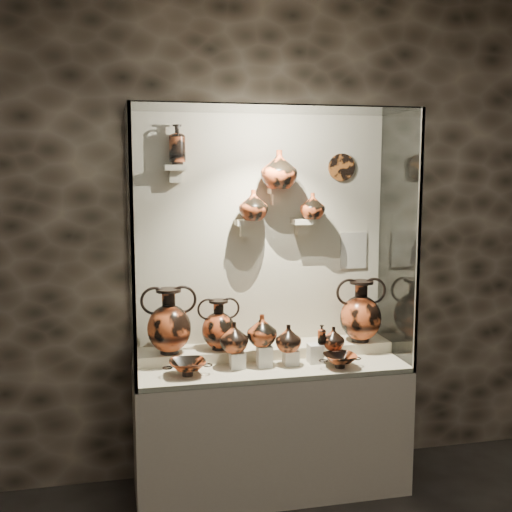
{
  "coord_description": "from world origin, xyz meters",
  "views": [
    {
      "loc": [
        -0.95,
        -1.6,
        2.05
      ],
      "look_at": [
        -0.08,
        2.25,
        1.5
      ],
      "focal_mm": 45.0,
      "sensor_mm": 36.0,
      "label": 1
    }
  ],
  "objects_px": {
    "amphora_mid": "(219,325)",
    "jug_e": "(333,338)",
    "amphora_right": "(361,311)",
    "jug_b": "(262,330)",
    "jug_a": "(234,337)",
    "kylix_right": "(340,359)",
    "ovoid_vase_c": "(312,206)",
    "lekythos_small": "(322,333)",
    "ovoid_vase_a": "(253,205)",
    "ovoid_vase_b": "(279,169)",
    "kylix_left": "(188,366)",
    "lekythos_tall": "(177,142)",
    "amphora_left": "(169,321)",
    "jug_c": "(288,338)"
  },
  "relations": [
    {
      "from": "amphora_mid",
      "to": "jug_e",
      "type": "distance_m",
      "value": 0.73
    },
    {
      "from": "amphora_right",
      "to": "jug_b",
      "type": "relative_size",
      "value": 2.14
    },
    {
      "from": "jug_a",
      "to": "kylix_right",
      "type": "bearing_deg",
      "value": -32.81
    },
    {
      "from": "jug_e",
      "to": "amphora_right",
      "type": "bearing_deg",
      "value": 44.2
    },
    {
      "from": "amphora_mid",
      "to": "ovoid_vase_c",
      "type": "xyz_separation_m",
      "value": [
        0.64,
        0.07,
        0.74
      ]
    },
    {
      "from": "lekythos_small",
      "to": "ovoid_vase_a",
      "type": "bearing_deg",
      "value": 166.27
    },
    {
      "from": "jug_e",
      "to": "kylix_right",
      "type": "bearing_deg",
      "value": -80.68
    },
    {
      "from": "jug_b",
      "to": "ovoid_vase_b",
      "type": "height_order",
      "value": "ovoid_vase_b"
    },
    {
      "from": "lekythos_small",
      "to": "kylix_left",
      "type": "height_order",
      "value": "lekythos_small"
    },
    {
      "from": "amphora_right",
      "to": "lekythos_tall",
      "type": "relative_size",
      "value": 1.49
    },
    {
      "from": "jug_b",
      "to": "kylix_left",
      "type": "relative_size",
      "value": 0.69
    },
    {
      "from": "lekythos_tall",
      "to": "amphora_left",
      "type": "bearing_deg",
      "value": -143.91
    },
    {
      "from": "amphora_mid",
      "to": "ovoid_vase_a",
      "type": "distance_m",
      "value": 0.79
    },
    {
      "from": "amphora_left",
      "to": "lekythos_tall",
      "type": "height_order",
      "value": "lekythos_tall"
    },
    {
      "from": "amphora_right",
      "to": "kylix_right",
      "type": "bearing_deg",
      "value": -114.43
    },
    {
      "from": "jug_a",
      "to": "ovoid_vase_b",
      "type": "height_order",
      "value": "ovoid_vase_b"
    },
    {
      "from": "amphora_left",
      "to": "jug_a",
      "type": "distance_m",
      "value": 0.42
    },
    {
      "from": "lekythos_tall",
      "to": "jug_a",
      "type": "bearing_deg",
      "value": -59.7
    },
    {
      "from": "jug_c",
      "to": "jug_e",
      "type": "bearing_deg",
      "value": 22.6
    },
    {
      "from": "amphora_right",
      "to": "lekythos_small",
      "type": "bearing_deg",
      "value": -135.31
    },
    {
      "from": "amphora_right",
      "to": "lekythos_tall",
      "type": "xyz_separation_m",
      "value": [
        -1.19,
        0.11,
        1.1
      ]
    },
    {
      "from": "jug_c",
      "to": "ovoid_vase_c",
      "type": "height_order",
      "value": "ovoid_vase_c"
    },
    {
      "from": "ovoid_vase_a",
      "to": "ovoid_vase_c",
      "type": "height_order",
      "value": "ovoid_vase_a"
    },
    {
      "from": "amphora_left",
      "to": "kylix_right",
      "type": "relative_size",
      "value": 1.6
    },
    {
      "from": "amphora_left",
      "to": "kylix_left",
      "type": "xyz_separation_m",
      "value": [
        0.08,
        -0.25,
        -0.22
      ]
    },
    {
      "from": "jug_c",
      "to": "ovoid_vase_c",
      "type": "bearing_deg",
      "value": 70.4
    },
    {
      "from": "lekythos_small",
      "to": "jug_a",
      "type": "bearing_deg",
      "value": -162.28
    },
    {
      "from": "amphora_left",
      "to": "ovoid_vase_c",
      "type": "bearing_deg",
      "value": 29.43
    },
    {
      "from": "jug_a",
      "to": "ovoid_vase_b",
      "type": "bearing_deg",
      "value": 11.88
    },
    {
      "from": "jug_b",
      "to": "kylix_left",
      "type": "distance_m",
      "value": 0.51
    },
    {
      "from": "jug_a",
      "to": "ovoid_vase_c",
      "type": "relative_size",
      "value": 1.09
    },
    {
      "from": "amphora_left",
      "to": "amphora_mid",
      "type": "bearing_deg",
      "value": 27.64
    },
    {
      "from": "jug_a",
      "to": "ovoid_vase_b",
      "type": "relative_size",
      "value": 0.76
    },
    {
      "from": "lekythos_tall",
      "to": "ovoid_vase_b",
      "type": "distance_m",
      "value": 0.66
    },
    {
      "from": "kylix_left",
      "to": "lekythos_tall",
      "type": "height_order",
      "value": "lekythos_tall"
    },
    {
      "from": "jug_c",
      "to": "lekythos_tall",
      "type": "distance_m",
      "value": 1.39
    },
    {
      "from": "amphora_mid",
      "to": "lekythos_small",
      "type": "distance_m",
      "value": 0.65
    },
    {
      "from": "lekythos_small",
      "to": "ovoid_vase_b",
      "type": "height_order",
      "value": "ovoid_vase_b"
    },
    {
      "from": "jug_a",
      "to": "jug_e",
      "type": "bearing_deg",
      "value": -21.86
    },
    {
      "from": "amphora_right",
      "to": "ovoid_vase_c",
      "type": "xyz_separation_m",
      "value": [
        -0.32,
        0.08,
        0.7
      ]
    },
    {
      "from": "lekythos_small",
      "to": "kylix_left",
      "type": "distance_m",
      "value": 0.86
    },
    {
      "from": "kylix_left",
      "to": "lekythos_tall",
      "type": "distance_m",
      "value": 1.37
    },
    {
      "from": "lekythos_small",
      "to": "lekythos_tall",
      "type": "xyz_separation_m",
      "value": [
        -0.85,
        0.3,
        1.19
      ]
    },
    {
      "from": "jug_e",
      "to": "ovoid_vase_c",
      "type": "bearing_deg",
      "value": 112.0
    },
    {
      "from": "amphora_left",
      "to": "jug_e",
      "type": "distance_m",
      "value": 1.04
    },
    {
      "from": "amphora_mid",
      "to": "amphora_right",
      "type": "relative_size",
      "value": 0.78
    },
    {
      "from": "amphora_mid",
      "to": "kylix_right",
      "type": "xyz_separation_m",
      "value": [
        0.7,
        -0.32,
        -0.18
      ]
    },
    {
      "from": "lekythos_tall",
      "to": "ovoid_vase_a",
      "type": "relative_size",
      "value": 1.43
    },
    {
      "from": "amphora_right",
      "to": "kylix_right",
      "type": "xyz_separation_m",
      "value": [
        -0.25,
        -0.31,
        -0.23
      ]
    },
    {
      "from": "jug_c",
      "to": "amphora_left",
      "type": "bearing_deg",
      "value": -173.81
    }
  ]
}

